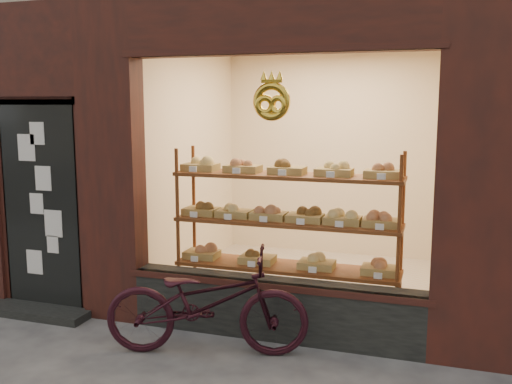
% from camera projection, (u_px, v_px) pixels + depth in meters
% --- Properties ---
extents(display_shelf, '(2.20, 0.45, 1.70)m').
position_uv_depth(display_shelf, '(287.00, 233.00, 5.52)').
color(display_shelf, '#5A3417').
rests_on(display_shelf, ground).
extents(bicycle, '(1.83, 1.03, 0.91)m').
position_uv_depth(bicycle, '(207.00, 302.00, 4.85)').
color(bicycle, black).
rests_on(bicycle, ground).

